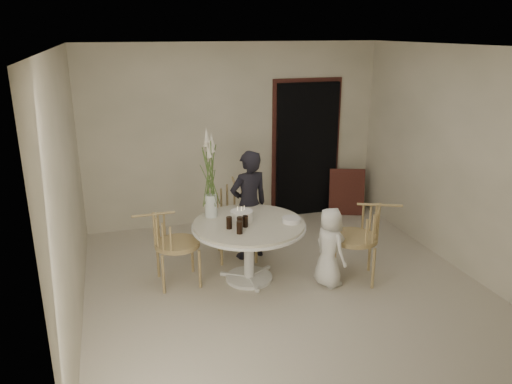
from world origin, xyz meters
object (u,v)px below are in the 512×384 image
object	(u,v)px
chair_right	(366,230)
girl	(249,205)
boy	(330,247)
birthday_cake	(242,216)
chair_far	(236,209)
chair_left	(166,238)
flower_vase	(210,175)
table	(249,232)

from	to	relation	value
chair_right	girl	xyz separation A→B (m)	(-1.14, 0.99, 0.09)
girl	boy	xyz separation A→B (m)	(0.68, -1.00, -0.24)
girl	birthday_cake	distance (m)	0.59
chair_far	girl	bearing A→B (deg)	-43.16
chair_left	boy	size ratio (longest dim) A/B	0.96
birthday_cake	flower_vase	size ratio (longest dim) A/B	0.24
boy	birthday_cake	bearing A→B (deg)	48.87
birthday_cake	chair_far	bearing A→B (deg)	81.37
chair_left	birthday_cake	xyz separation A→B (m)	(0.88, -0.09, 0.20)
flower_vase	birthday_cake	bearing A→B (deg)	-38.90
chair_left	table	bearing A→B (deg)	-101.96
chair_far	girl	distance (m)	0.24
boy	flower_vase	bearing A→B (deg)	45.49
chair_left	flower_vase	world-z (taller)	flower_vase
girl	boy	bearing A→B (deg)	111.96
chair_left	birthday_cake	distance (m)	0.91
chair_right	chair_left	size ratio (longest dim) A/B	1.07
chair_far	birthday_cake	xyz separation A→B (m)	(-0.11, -0.71, 0.17)
table	birthday_cake	world-z (taller)	birthday_cake
chair_right	boy	world-z (taller)	chair_right
chair_right	girl	bearing A→B (deg)	-107.41
flower_vase	girl	bearing A→B (deg)	27.49
table	birthday_cake	distance (m)	0.20
chair_right	girl	world-z (taller)	girl
table	birthday_cake	bearing A→B (deg)	130.16
birthday_cake	table	bearing A→B (deg)	-49.84
table	birthday_cake	size ratio (longest dim) A/B	5.09
girl	boy	distance (m)	1.24
chair_left	boy	world-z (taller)	boy
chair_far	birthday_cake	distance (m)	0.73
table	chair_left	xyz separation A→B (m)	(-0.95, 0.17, -0.03)
boy	flower_vase	world-z (taller)	flower_vase
boy	flower_vase	distance (m)	1.62
table	boy	bearing A→B (deg)	-24.22
chair_right	flower_vase	world-z (taller)	flower_vase
chair_far	flower_vase	distance (m)	0.87
table	chair_right	bearing A→B (deg)	-15.96
boy	birthday_cake	world-z (taller)	boy
chair_right	flower_vase	bearing A→B (deg)	-89.09
table	boy	xyz separation A→B (m)	(0.86, -0.39, -0.14)
chair_left	girl	world-z (taller)	girl
girl	flower_vase	distance (m)	0.81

